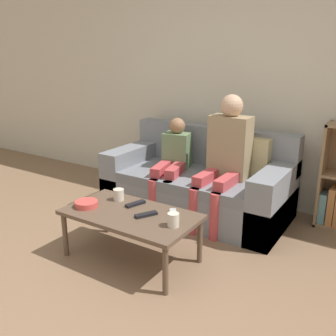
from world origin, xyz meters
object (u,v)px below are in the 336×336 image
Objects in this scene: person_adult at (226,152)px; tv_remote_0 at (146,215)px; coffee_table at (131,217)px; tv_remote_1 at (173,214)px; tv_remote_2 at (135,204)px; couch at (199,185)px; snack_bowl at (87,204)px; person_child at (173,160)px; cup_far at (119,195)px; cup_near at (173,220)px.

tv_remote_0 is at bearing -98.73° from person_adult.
coffee_table is 0.33m from tv_remote_1.
coffee_table is 5.73× the size of tv_remote_2.
coffee_table is at bearing -90.05° from couch.
snack_bowl reaches higher than coffee_table.
person_child is 5.45× the size of tv_remote_1.
tv_remote_2 is at bearing 176.65° from tv_remote_0.
person_adult is at bearing 73.30° from coffee_table.
person_child is at bearing -152.62° from couch.
person_child is 1.08m from snack_bowl.
tv_remote_1 and tv_remote_2 have the same top height.
person_child reaches higher than coffee_table.
snack_bowl is at bearing -106.95° from couch.
person_child is 9.82× the size of cup_far.
tv_remote_0 is (0.13, 0.01, 0.05)m from coffee_table.
person_child is at bearing 83.30° from snack_bowl.
tv_remote_0 is at bearing 6.13° from coffee_table.
couch is at bearing 74.23° from tv_remote_1.
tv_remote_2 is (-0.36, -0.88, -0.28)m from person_adult.
cup_near reaches higher than coffee_table.
cup_near is (0.63, -0.99, -0.09)m from person_child.
cup_near is 0.56× the size of tv_remote_0.
couch reaches higher than tv_remote_2.
coffee_table is 1.10× the size of person_child.
tv_remote_2 is at bearing -3.70° from cup_far.
snack_bowl reaches higher than tv_remote_1.
couch is at bearing 89.95° from coffee_table.
coffee_table is 5.69× the size of snack_bowl.
tv_remote_1 is at bearing -73.02° from couch.
cup_near is 1.03× the size of cup_far.
person_adult reaches higher than tv_remote_1.
couch is 0.97m from tv_remote_2.
cup_near is (0.39, -1.11, 0.16)m from couch.
cup_far is at bearing 164.93° from cup_near.
person_adult reaches higher than couch.
tv_remote_2 is at bearing -93.51° from couch.
tv_remote_1 is 0.35m from tv_remote_2.
tv_remote_0 is at bearing -19.85° from cup_far.
cup_near is 0.57× the size of tv_remote_1.
person_adult is at bearing 56.61° from tv_remote_1.
couch is 1.91× the size of person_child.
person_adult is 6.70× the size of tv_remote_2.
snack_bowl is at bearing -125.90° from tv_remote_2.
tv_remote_0 and tv_remote_2 have the same top height.
cup_near reaches higher than cup_far.
tv_remote_1 is (-0.10, 0.15, -0.04)m from cup_near.
couch is at bearing 75.92° from cup_far.
coffee_table is 1.01m from person_child.
couch is at bearing 73.05° from snack_bowl.
person_child is at bearing -173.96° from person_adult.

